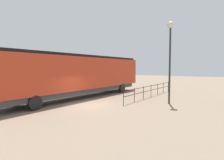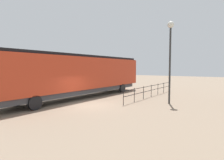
# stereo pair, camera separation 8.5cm
# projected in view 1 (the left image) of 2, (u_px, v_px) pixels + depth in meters

# --- Properties ---
(ground_plane) EXTENTS (120.00, 120.00, 0.00)m
(ground_plane) POSITION_uv_depth(u_px,v_px,m) (89.00, 105.00, 15.73)
(ground_plane) COLOR #84705B
(locomotive) EXTENTS (2.91, 18.99, 4.41)m
(locomotive) POSITION_uv_depth(u_px,v_px,m) (83.00, 74.00, 19.84)
(locomotive) COLOR red
(locomotive) RESTS_ON ground_plane
(lamp_post) EXTENTS (0.57, 0.57, 7.06)m
(lamp_post) POSITION_uv_depth(u_px,v_px,m) (170.00, 45.00, 16.12)
(lamp_post) COLOR #2D2D2D
(lamp_post) RESTS_ON ground_plane
(platform_fence) EXTENTS (0.05, 11.47, 1.29)m
(platform_fence) POSITION_uv_depth(u_px,v_px,m) (151.00, 89.00, 20.23)
(platform_fence) COLOR black
(platform_fence) RESTS_ON ground_plane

